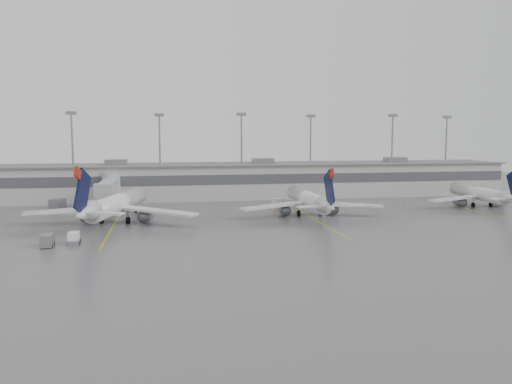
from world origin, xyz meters
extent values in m
plane|color=#4D4D50|center=(0.00, 0.00, 0.00)|extent=(260.00, 260.00, 0.00)
cube|color=#B2B2AD|center=(0.00, 58.00, 4.00)|extent=(150.00, 16.00, 8.00)
cube|color=#47474C|center=(0.00, 49.95, 5.00)|extent=(150.00, 0.15, 2.20)
cube|color=#606060|center=(0.00, 58.00, 8.05)|extent=(152.00, 17.00, 0.30)
cube|color=slate|center=(50.00, 58.00, 8.80)|extent=(5.00, 4.00, 1.30)
cylinder|color=gray|center=(-30.00, 60.00, 10.00)|extent=(0.44, 0.44, 20.00)
cube|color=slate|center=(-30.00, 60.00, 20.20)|extent=(2.40, 0.50, 0.80)
cylinder|color=gray|center=(-10.00, 67.50, 10.00)|extent=(0.44, 0.44, 20.00)
cube|color=slate|center=(-10.00, 67.50, 20.20)|extent=(2.40, 0.50, 0.80)
cylinder|color=gray|center=(10.00, 60.00, 10.00)|extent=(0.44, 0.44, 20.00)
cube|color=slate|center=(10.00, 60.00, 20.20)|extent=(2.40, 0.50, 0.80)
cylinder|color=gray|center=(30.00, 67.50, 10.00)|extent=(0.44, 0.44, 20.00)
cube|color=slate|center=(30.00, 67.50, 20.20)|extent=(2.40, 0.50, 0.80)
cylinder|color=gray|center=(50.00, 60.00, 10.00)|extent=(0.44, 0.44, 20.00)
cube|color=slate|center=(50.00, 60.00, 20.20)|extent=(2.40, 0.50, 0.80)
cylinder|color=gray|center=(70.00, 67.50, 10.00)|extent=(0.44, 0.44, 20.00)
cube|color=slate|center=(70.00, 67.50, 20.20)|extent=(2.40, 0.50, 0.80)
cylinder|color=#96989B|center=(-20.50, 50.00, 3.50)|extent=(4.00, 4.00, 7.00)
cube|color=#96989B|center=(-20.50, 43.50, 4.30)|extent=(2.80, 13.00, 2.60)
cube|color=#96989B|center=(-20.50, 36.00, 4.30)|extent=(3.40, 2.40, 3.00)
cylinder|color=gray|center=(-20.50, 36.00, 1.40)|extent=(0.70, 0.70, 2.80)
cube|color=black|center=(-20.50, 36.00, 0.35)|extent=(2.20, 1.20, 0.70)
cube|color=#DABD0C|center=(-17.50, 24.00, 0.01)|extent=(0.25, 40.00, 0.01)
cube|color=#DABD0C|center=(17.50, 24.00, 0.01)|extent=(0.25, 40.00, 0.01)
cube|color=#DABD0C|center=(52.50, 24.00, 0.01)|extent=(0.25, 40.00, 0.01)
cylinder|color=silver|center=(-16.89, 26.49, 3.28)|extent=(8.98, 24.16, 3.28)
cone|color=silver|center=(-13.62, 39.66, 3.28)|extent=(3.92, 3.76, 3.28)
cone|color=silver|center=(-20.39, 12.36, 3.72)|extent=(4.50, 6.10, 3.28)
cube|color=silver|center=(-25.06, 25.36, 2.41)|extent=(14.39, 3.85, 0.38)
cube|color=silver|center=(-10.19, 21.67, 2.41)|extent=(13.58, 9.94, 0.38)
cube|color=black|center=(-20.52, 11.83, 6.89)|extent=(1.80, 6.06, 7.16)
cube|color=maroon|center=(-20.87, 10.45, 9.74)|extent=(0.85, 2.23, 2.08)
cylinder|color=black|center=(-14.52, 36.05, 0.49)|extent=(0.61, 1.05, 0.98)
cylinder|color=black|center=(-19.65, 24.92, 0.60)|extent=(0.77, 1.29, 1.20)
cylinder|color=black|center=(-15.18, 23.81, 0.60)|extent=(0.77, 1.29, 1.20)
cylinder|color=silver|center=(17.80, 28.25, 3.01)|extent=(3.56, 22.17, 3.01)
cone|color=silver|center=(18.11, 40.70, 3.01)|extent=(3.08, 2.89, 3.01)
cone|color=silver|center=(17.47, 14.89, 3.42)|extent=(3.14, 5.10, 3.01)
cube|color=silver|center=(10.70, 25.61, 2.21)|extent=(13.26, 6.23, 0.35)
cube|color=silver|center=(24.76, 25.26, 2.21)|extent=(13.19, 6.81, 0.35)
cube|color=black|center=(17.46, 14.39, 6.33)|extent=(0.44, 5.66, 6.57)
cube|color=maroon|center=(17.43, 13.08, 8.94)|extent=(0.35, 2.04, 1.91)
cylinder|color=black|center=(18.03, 37.29, 0.45)|extent=(0.37, 0.91, 0.90)
cylinder|color=black|center=(15.64, 26.29, 0.55)|extent=(0.48, 1.12, 1.11)
cylinder|color=black|center=(19.86, 26.19, 0.55)|extent=(0.48, 1.12, 1.11)
cylinder|color=silver|center=(56.87, 32.67, 2.77)|extent=(4.71, 20.49, 2.77)
cone|color=silver|center=(57.97, 44.07, 2.77)|extent=(3.01, 2.84, 2.77)
cone|color=silver|center=(55.69, 20.44, 3.14)|extent=(3.20, 4.86, 2.77)
cube|color=silver|center=(50.19, 30.71, 2.03)|extent=(12.24, 4.94, 0.32)
cylinder|color=black|center=(57.67, 40.94, 0.42)|extent=(0.40, 0.86, 0.83)
cylinder|color=black|center=(54.76, 31.01, 0.51)|extent=(0.51, 1.05, 1.02)
cylinder|color=black|center=(58.62, 30.64, 0.51)|extent=(0.51, 1.05, 1.02)
cube|color=white|center=(-21.46, 8.68, 0.84)|extent=(1.52, 2.31, 1.68)
cube|color=slate|center=(-21.46, 8.68, 0.33)|extent=(1.72, 2.69, 0.65)
cylinder|color=black|center=(-22.25, 9.57, 0.26)|extent=(0.23, 0.53, 0.52)
cylinder|color=black|center=(-20.77, 9.65, 0.26)|extent=(0.23, 0.53, 0.52)
cylinder|color=black|center=(-22.15, 7.71, 0.26)|extent=(0.23, 0.53, 0.52)
cylinder|color=black|center=(-20.66, 7.79, 0.26)|extent=(0.23, 0.53, 0.52)
cube|color=slate|center=(-24.66, 7.48, 0.91)|extent=(1.68, 2.77, 1.63)
cylinder|color=black|center=(-25.38, 8.40, 0.27)|extent=(0.24, 0.55, 0.54)
cylinder|color=black|center=(-23.94, 6.56, 0.27)|extent=(0.24, 0.55, 0.54)
cube|color=white|center=(-17.48, 41.82, 0.78)|extent=(2.42, 1.82, 1.56)
cube|color=white|center=(14.79, 40.13, 0.84)|extent=(2.77, 2.28, 1.68)
cube|color=slate|center=(-30.64, 44.09, 1.04)|extent=(3.12, 3.85, 2.08)
cone|color=orange|center=(-28.29, 35.80, 0.36)|extent=(0.46, 0.46, 0.73)
cone|color=orange|center=(12.70, 33.22, 0.30)|extent=(0.38, 0.38, 0.61)
cone|color=orange|center=(43.31, 39.57, 0.31)|extent=(0.39, 0.39, 0.63)
camera|label=1|loc=(-8.74, -62.76, 15.02)|focal=35.00mm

